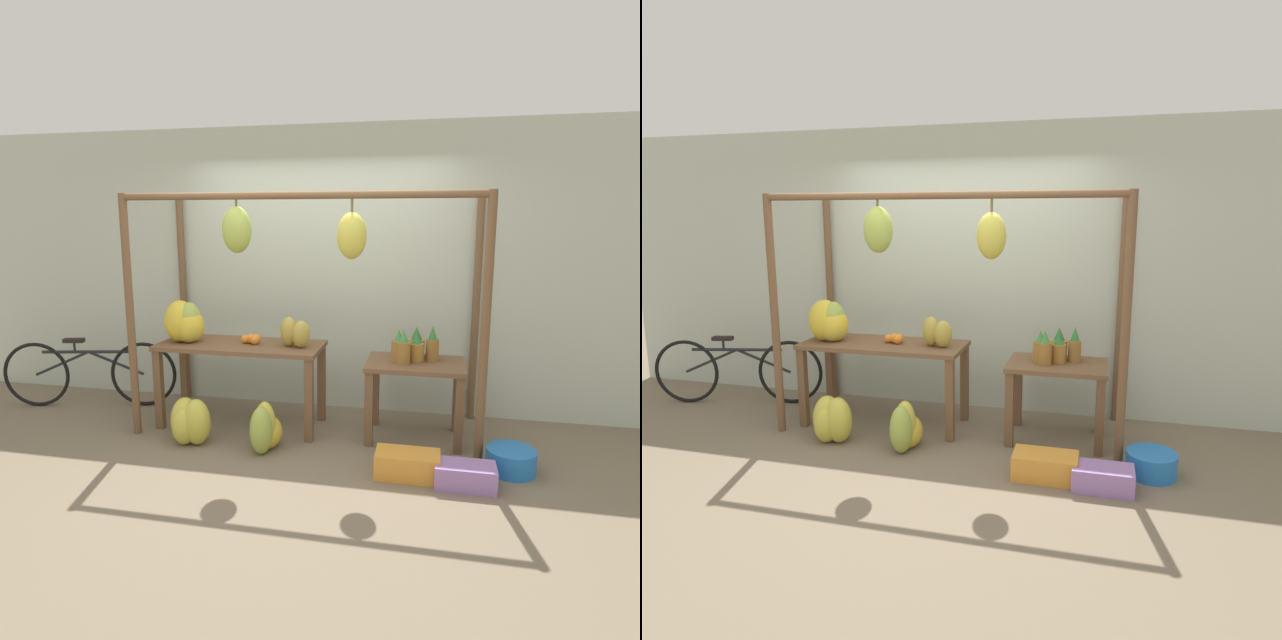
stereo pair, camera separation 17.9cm
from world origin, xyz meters
TOP-DOWN VIEW (x-y plane):
  - ground_plane at (0.00, 0.00)m, footprint 20.00×20.00m
  - shop_wall_back at (0.00, 1.42)m, footprint 8.00×0.08m
  - stall_awning at (-0.02, 0.55)m, footprint 3.04×1.16m
  - display_table_main at (-0.63, 0.73)m, footprint 1.51×0.62m
  - display_table_side at (0.96, 0.74)m, footprint 0.84×0.60m
  - banana_pile_on_table at (-1.14, 0.68)m, footprint 0.44×0.39m
  - orange_pile at (-0.52, 0.74)m, footprint 0.18×0.13m
  - pineapple_cluster at (0.94, 0.78)m, footprint 0.40×0.39m
  - banana_pile_ground_left at (-0.92, 0.21)m, footprint 0.43×0.34m
  - banana_pile_ground_right at (-0.24, 0.20)m, footprint 0.36×0.41m
  - fruit_crate_white at (0.95, -0.01)m, footprint 0.48×0.26m
  - blue_bucket at (1.72, 0.24)m, footprint 0.37×0.37m
  - parked_bicycle at (-2.33, 0.87)m, footprint 1.73×0.44m
  - papaya_pile at (-0.11, 0.70)m, footprint 0.34×0.25m
  - fruit_crate_purple at (1.37, -0.08)m, footprint 0.43×0.24m

SIDE VIEW (x-z plane):
  - ground_plane at x=0.00m, z-range 0.00..0.00m
  - fruit_crate_purple at x=1.37m, z-range 0.00..0.17m
  - blue_bucket at x=1.72m, z-range 0.00..0.18m
  - fruit_crate_white at x=0.95m, z-range 0.00..0.19m
  - banana_pile_ground_right at x=-0.24m, z-range -0.03..0.39m
  - banana_pile_ground_left at x=-0.92m, z-range -0.01..0.39m
  - parked_bicycle at x=-2.33m, z-range 0.00..0.71m
  - display_table_side at x=0.96m, z-range 0.19..0.88m
  - display_table_main at x=-0.63m, z-range 0.26..1.04m
  - pineapple_cluster at x=0.94m, z-range 0.66..0.97m
  - orange_pile at x=-0.52m, z-range 0.78..0.87m
  - papaya_pile at x=-0.11m, z-range 0.78..1.04m
  - banana_pile_on_table at x=-1.14m, z-range 0.76..1.15m
  - shop_wall_back at x=0.00m, z-range 0.00..2.80m
  - stall_awning at x=-0.02m, z-range 0.43..2.55m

